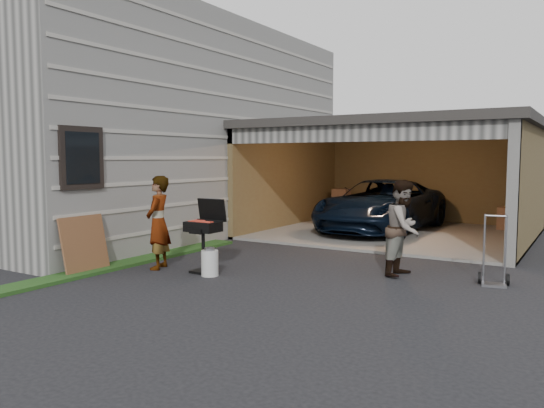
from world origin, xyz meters
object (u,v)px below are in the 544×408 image
at_px(woman, 158,223).
at_px(bbq_grill, 204,229).
at_px(propane_tank, 210,263).
at_px(plywood_panel, 84,245).
at_px(hand_truck, 494,272).
at_px(man, 404,228).
at_px(minivan, 382,207).

bearing_deg(woman, bbq_grill, 80.56).
distance_m(bbq_grill, propane_tank, 0.63).
xyz_separation_m(propane_tank, plywood_panel, (-2.00, -0.96, 0.28)).
xyz_separation_m(woman, plywood_panel, (-0.85, -0.94, -0.34)).
distance_m(propane_tank, hand_truck, 4.60).
bearing_deg(propane_tank, man, 32.39).
relative_size(man, propane_tank, 3.74).
distance_m(plywood_panel, hand_truck, 6.82).
xyz_separation_m(bbq_grill, hand_truck, (4.48, 1.64, -0.55)).
bearing_deg(woman, hand_truck, 86.86).
relative_size(woman, plywood_panel, 1.67).
bearing_deg(hand_truck, plywood_panel, -167.74).
xyz_separation_m(minivan, woman, (-1.81, -6.56, 0.16)).
distance_m(minivan, plywood_panel, 7.96).
relative_size(propane_tank, hand_truck, 0.39).
bearing_deg(bbq_grill, propane_tank, -34.84).
bearing_deg(man, propane_tank, 127.08).
bearing_deg(man, minivan, 28.60).
xyz_separation_m(man, plywood_panel, (-4.78, -2.72, -0.32)).
relative_size(bbq_grill, plywood_panel, 1.27).
xyz_separation_m(man, hand_truck, (1.44, 0.06, -0.60)).
bearing_deg(woman, plywood_panel, -64.12).
height_order(minivan, woman, woman).
height_order(man, bbq_grill, man).
height_order(man, hand_truck, man).
bearing_deg(propane_tank, bbq_grill, 145.16).
bearing_deg(plywood_panel, man, 29.67).
relative_size(woman, bbq_grill, 1.31).
height_order(woman, bbq_grill, woman).
height_order(minivan, man, man).
xyz_separation_m(plywood_panel, hand_truck, (6.22, 2.78, -0.28)).
bearing_deg(hand_truck, propane_tank, -168.49).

